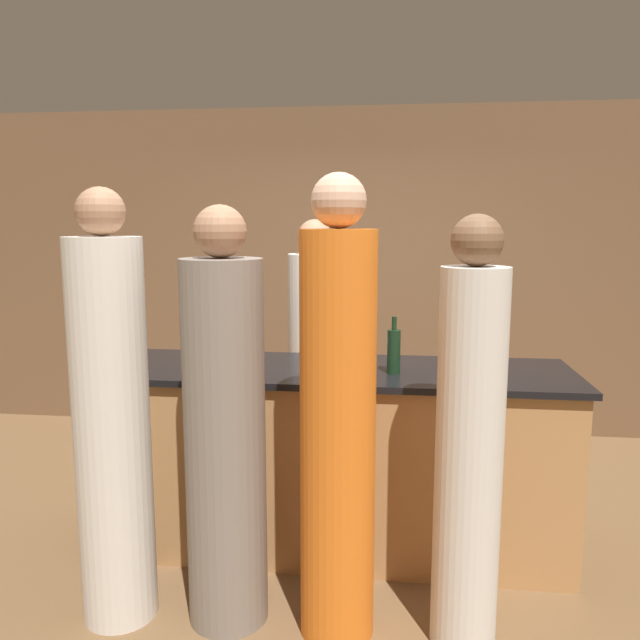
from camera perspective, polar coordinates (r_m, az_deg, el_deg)
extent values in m
plane|color=brown|center=(3.82, 1.06, -19.72)|extent=(14.00, 14.00, 0.00)
cube|color=brown|center=(5.47, 3.33, 4.37)|extent=(8.00, 0.06, 2.80)
cube|color=#B27F4C|center=(3.61, 1.09, -12.71)|extent=(2.56, 0.71, 1.00)
cube|color=black|center=(3.45, 1.11, -4.67)|extent=(2.62, 0.77, 0.04)
cylinder|color=silver|center=(4.29, -0.48, -4.83)|extent=(0.36, 0.36, 1.62)
sphere|color=#A37556|center=(4.17, -0.49, 7.64)|extent=(0.23, 0.23, 0.23)
cylinder|color=silver|center=(2.77, 13.44, -12.52)|extent=(0.28, 0.28, 1.65)
sphere|color=brown|center=(2.59, 14.18, 7.08)|extent=(0.21, 0.21, 0.21)
cylinder|color=silver|center=(3.01, -18.46, -9.83)|extent=(0.34, 0.34, 1.77)
sphere|color=#A37556|center=(2.86, -19.43, 9.33)|extent=(0.21, 0.21, 0.21)
cylinder|color=gray|center=(2.89, -8.66, -11.24)|extent=(0.36, 0.36, 1.68)
sphere|color=#A37556|center=(2.72, -9.13, 8.00)|extent=(0.23, 0.23, 0.23)
cylinder|color=orange|center=(2.74, 1.62, -10.85)|extent=(0.33, 0.33, 1.80)
sphere|color=tan|center=(2.58, 1.72, 10.86)|extent=(0.23, 0.23, 0.23)
cylinder|color=black|center=(3.31, 6.76, -2.90)|extent=(0.07, 0.07, 0.23)
cylinder|color=black|center=(3.29, 6.80, -0.29)|extent=(0.03, 0.03, 0.07)
cylinder|color=silver|center=(3.49, -16.86, -4.55)|extent=(0.05, 0.05, 0.00)
cylinder|color=silver|center=(3.48, -16.90, -3.79)|extent=(0.01, 0.01, 0.09)
cone|color=silver|center=(3.47, -16.96, -2.53)|extent=(0.07, 0.07, 0.07)
cylinder|color=silver|center=(3.56, -11.23, -4.08)|extent=(0.05, 0.05, 0.00)
cylinder|color=silver|center=(3.55, -11.25, -3.32)|extent=(0.01, 0.01, 0.09)
cone|color=silver|center=(3.54, -11.29, -1.99)|extent=(0.08, 0.08, 0.08)
cylinder|color=silver|center=(3.41, -0.21, -4.48)|extent=(0.05, 0.05, 0.00)
cylinder|color=silver|center=(3.40, -0.21, -3.77)|extent=(0.01, 0.01, 0.08)
cone|color=silver|center=(3.39, -0.21, -2.55)|extent=(0.08, 0.08, 0.07)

